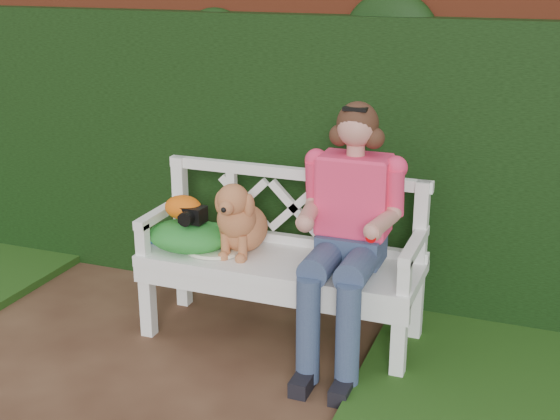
% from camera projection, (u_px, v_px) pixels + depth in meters
% --- Properties ---
extents(brick_wall, '(10.00, 0.30, 2.20)m').
position_uv_depth(brick_wall, '(241.00, 108.00, 4.72)').
color(brick_wall, maroon).
rests_on(brick_wall, ground).
extents(ivy_hedge, '(10.00, 0.18, 1.70)m').
position_uv_depth(ivy_hedge, '(227.00, 154.00, 4.61)').
color(ivy_hedge, '#153411').
rests_on(ivy_hedge, ground).
extents(garden_bench, '(1.65, 0.81, 0.48)m').
position_uv_depth(garden_bench, '(280.00, 299.00, 4.05)').
color(garden_bench, white).
rests_on(garden_bench, ground).
extents(seated_woman, '(0.76, 0.87, 1.28)m').
position_uv_depth(seated_woman, '(350.00, 240.00, 3.78)').
color(seated_woman, '#F5607B').
rests_on(seated_woman, ground).
extents(dog, '(0.34, 0.42, 0.42)m').
position_uv_depth(dog, '(241.00, 216.00, 4.00)').
color(dog, brown).
rests_on(dog, garden_bench).
extents(tennis_racket, '(0.60, 0.33, 0.03)m').
position_uv_depth(tennis_racket, '(208.00, 249.00, 4.06)').
color(tennis_racket, white).
rests_on(tennis_racket, garden_bench).
extents(green_bag, '(0.53, 0.45, 0.16)m').
position_uv_depth(green_bag, '(189.00, 235.00, 4.08)').
color(green_bag, green).
rests_on(green_bag, garden_bench).
extents(camera_item, '(0.14, 0.11, 0.09)m').
position_uv_depth(camera_item, '(193.00, 214.00, 4.04)').
color(camera_item, black).
rests_on(camera_item, green_bag).
extents(baseball_glove, '(0.24, 0.20, 0.13)m').
position_uv_depth(baseball_glove, '(183.00, 208.00, 4.08)').
color(baseball_glove, '#E65E0D').
rests_on(baseball_glove, green_bag).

